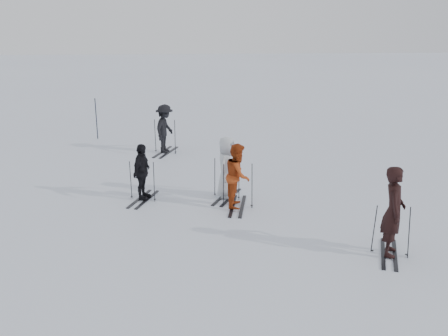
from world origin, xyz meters
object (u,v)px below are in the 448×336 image
skier_grey (227,168)px  skier_red (238,176)px  skier_uphill_left (142,173)px  skier_uphill_far (165,129)px  skier_near_dark (393,212)px  piste_marker (96,119)px

skier_grey → skier_red: bearing=-137.5°
skier_red → skier_grey: (-0.23, 0.76, 0.01)m
skier_uphill_left → skier_uphill_far: 5.17m
skier_near_dark → piste_marker: (-8.12, 11.54, -0.12)m
skier_red → skier_uphill_far: skier_uphill_far is taller
skier_near_dark → skier_uphill_far: size_ratio=1.08×
skier_near_dark → skier_uphill_left: skier_near_dark is taller
piste_marker → skier_grey: bearing=-57.4°
skier_grey → skier_uphill_far: (-1.92, 5.14, 0.03)m
skier_grey → piste_marker: (-4.89, 7.65, -0.01)m
skier_red → piste_marker: bearing=42.3°
skier_uphill_left → piste_marker: piste_marker is taller
skier_near_dark → skier_uphill_far: bearing=50.4°
skier_uphill_left → piste_marker: bearing=37.9°
skier_red → skier_uphill_far: 6.28m
skier_near_dark → piste_marker: skier_near_dark is taller
skier_grey → skier_uphill_left: skier_grey is taller
skier_red → skier_grey: size_ratio=0.99×
skier_near_dark → skier_uphill_left: (-5.62, 3.88, -0.19)m
skier_grey → piste_marker: 9.08m
skier_grey → skier_uphill_far: skier_uphill_far is taller
skier_red → skier_grey: bearing=28.2°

